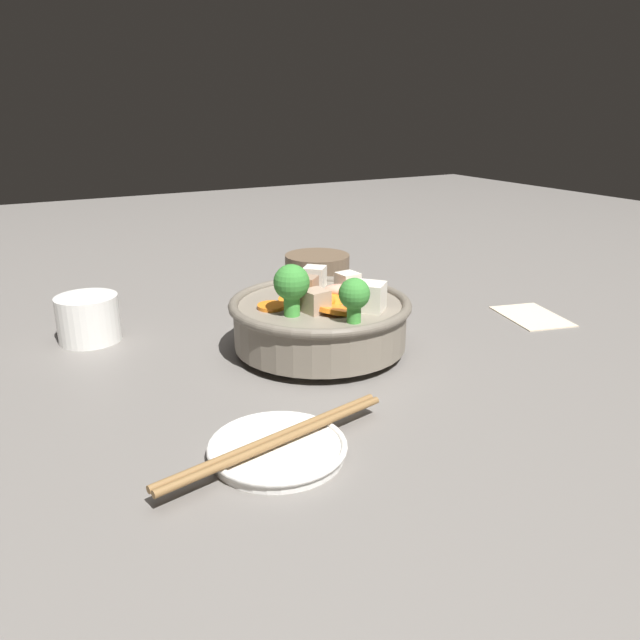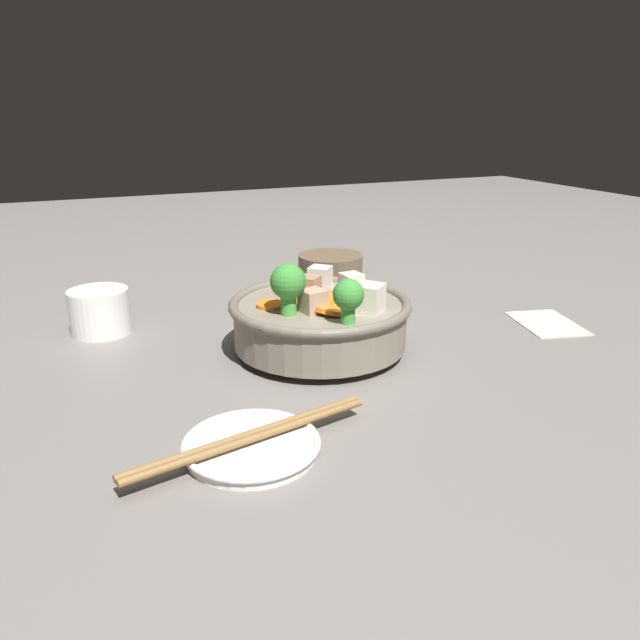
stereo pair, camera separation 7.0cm
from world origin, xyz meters
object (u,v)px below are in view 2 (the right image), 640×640
at_px(chopsticks_pair, 251,436).
at_px(tea_cup, 100,311).
at_px(dark_mug, 330,278).
at_px(stirfry_bowl, 320,318).
at_px(side_saucer, 251,446).

bearing_deg(chopsticks_pair, tea_cup, 13.80).
bearing_deg(dark_mug, chopsticks_pair, 146.84).
bearing_deg(stirfry_bowl, dark_mug, -27.70).
bearing_deg(side_saucer, stirfry_bowl, -37.94).
bearing_deg(dark_mug, side_saucer, 146.84).
relative_size(tea_cup, dark_mug, 0.65).
xyz_separation_m(stirfry_bowl, dark_mug, (0.19, -0.10, -0.01)).
bearing_deg(dark_mug, stirfry_bowl, 152.30).
relative_size(stirfry_bowl, tea_cup, 2.83).
height_order(stirfry_bowl, tea_cup, stirfry_bowl).
xyz_separation_m(side_saucer, chopsticks_pair, (0.00, 0.00, 0.01)).
height_order(stirfry_bowl, chopsticks_pair, stirfry_bowl).
xyz_separation_m(tea_cup, chopsticks_pair, (-0.37, -0.09, -0.01)).
height_order(stirfry_bowl, dark_mug, stirfry_bowl).
xyz_separation_m(stirfry_bowl, tea_cup, (0.18, 0.24, -0.01)).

